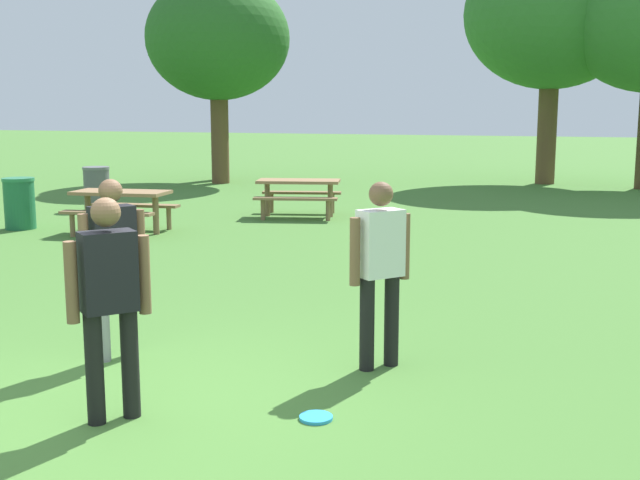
% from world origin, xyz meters
% --- Properties ---
extents(ground_plane, '(120.00, 120.00, 0.00)m').
position_xyz_m(ground_plane, '(0.00, 0.00, 0.00)').
color(ground_plane, '#447530').
extents(person_thrower, '(0.43, 0.49, 1.64)m').
position_xyz_m(person_thrower, '(1.55, 1.73, 0.94)').
color(person_thrower, black).
rests_on(person_thrower, ground).
extents(person_catcher, '(0.43, 0.49, 1.64)m').
position_xyz_m(person_catcher, '(0.03, -0.06, 0.94)').
color(person_catcher, black).
rests_on(person_catcher, ground).
extents(person_bystander, '(0.40, 0.51, 1.64)m').
position_xyz_m(person_bystander, '(-0.77, 1.20, 0.94)').
color(person_bystander, gray).
rests_on(person_bystander, ground).
extents(frisbee, '(0.25, 0.25, 0.03)m').
position_xyz_m(frisbee, '(1.42, 0.44, 0.01)').
color(frisbee, '#2D9EDB').
rests_on(frisbee, ground).
extents(picnic_table_near, '(1.86, 1.61, 0.77)m').
position_xyz_m(picnic_table_near, '(-4.82, 7.51, 0.56)').
color(picnic_table_near, olive).
rests_on(picnic_table_near, ground).
extents(picnic_table_far, '(1.99, 1.79, 0.77)m').
position_xyz_m(picnic_table_far, '(-2.57, 10.63, 0.56)').
color(picnic_table_far, olive).
rests_on(picnic_table_far, ground).
extents(trash_can_beside_table, '(0.59, 0.59, 0.96)m').
position_xyz_m(trash_can_beside_table, '(-6.92, 7.32, 0.48)').
color(trash_can_beside_table, '#1E663D').
rests_on(trash_can_beside_table, ground).
extents(trash_can_further_along, '(0.59, 0.59, 0.96)m').
position_xyz_m(trash_can_further_along, '(-7.19, 10.17, 0.48)').
color(trash_can_further_along, '#515156').
rests_on(trash_can_further_along, ground).
extents(tree_tall_left, '(3.87, 3.87, 6.35)m').
position_xyz_m(tree_tall_left, '(-7.91, 17.75, 4.66)').
color(tree_tall_left, '#4C3823').
rests_on(tree_tall_left, ground).
extents(tree_broad_center, '(4.21, 4.21, 6.04)m').
position_xyz_m(tree_broad_center, '(-7.40, 16.77, 4.21)').
color(tree_broad_center, brown).
rests_on(tree_broad_center, ground).
extents(tree_far_right, '(5.07, 5.07, 7.08)m').
position_xyz_m(tree_far_right, '(1.83, 19.81, 4.90)').
color(tree_far_right, brown).
rests_on(tree_far_right, ground).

